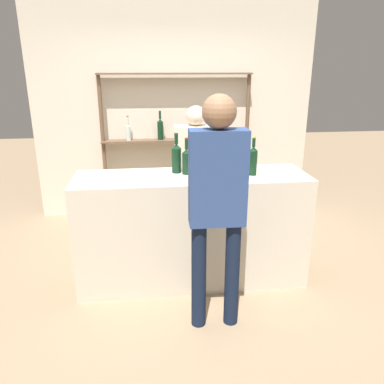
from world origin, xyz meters
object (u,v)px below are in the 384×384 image
(counter_bottle_2, at_px, (253,160))
(wine_glass, at_px, (245,162))
(counter_bottle_1, at_px, (176,157))
(customer_center, at_px, (217,196))
(counter_bottle_0, at_px, (186,161))
(server_behind_counter, at_px, (196,168))

(counter_bottle_2, height_order, wine_glass, counter_bottle_2)
(counter_bottle_1, relative_size, customer_center, 0.20)
(counter_bottle_0, xyz_separation_m, wine_glass, (0.50, -0.14, 0.00))
(counter_bottle_1, relative_size, wine_glass, 2.12)
(counter_bottle_1, bearing_deg, wine_glass, -19.49)
(counter_bottle_1, height_order, wine_glass, counter_bottle_1)
(counter_bottle_1, bearing_deg, customer_center, -74.51)
(counter_bottle_0, distance_m, counter_bottle_1, 0.11)
(server_behind_counter, bearing_deg, customer_center, 2.21)
(counter_bottle_1, distance_m, customer_center, 0.86)
(server_behind_counter, relative_size, customer_center, 0.88)
(counter_bottle_2, height_order, customer_center, customer_center)
(counter_bottle_2, xyz_separation_m, wine_glass, (-0.09, -0.04, -0.01))
(counter_bottle_1, height_order, server_behind_counter, server_behind_counter)
(wine_glass, xyz_separation_m, server_behind_counter, (-0.33, 0.81, -0.25))
(counter_bottle_0, height_order, customer_center, customer_center)
(wine_glass, bearing_deg, server_behind_counter, 111.88)
(server_behind_counter, height_order, customer_center, customer_center)
(counter_bottle_0, distance_m, customer_center, 0.77)
(counter_bottle_1, height_order, customer_center, customer_center)
(wine_glass, relative_size, server_behind_counter, 0.11)
(counter_bottle_1, bearing_deg, server_behind_counter, 66.82)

